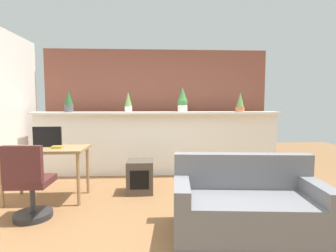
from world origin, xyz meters
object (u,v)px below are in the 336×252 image
potted_plant_3 (240,103)px  book_on_desk (57,147)px  potted_plant_1 (128,102)px  couch (247,206)px  office_chair (30,188)px  side_cube_shelf (140,176)px  potted_plant_2 (182,101)px  tv_monitor (47,137)px  desk (47,154)px  potted_plant_0 (69,102)px

potted_plant_3 → book_on_desk: (-2.99, -1.26, -0.62)m
potted_plant_1 → couch: 2.98m
office_chair → side_cube_shelf: office_chair is taller
potted_plant_2 → potted_plant_3: 1.10m
office_chair → potted_plant_2: bearing=44.2°
tv_monitor → side_cube_shelf: bearing=7.0°
potted_plant_3 → desk: bearing=-159.3°
book_on_desk → couch: (2.34, -1.02, -0.49)m
potted_plant_3 → book_on_desk: 3.31m
potted_plant_0 → book_on_desk: bearing=-79.6°
potted_plant_1 → tv_monitor: potted_plant_1 is taller
potted_plant_0 → couch: size_ratio=0.24×
tv_monitor → desk: bearing=-77.9°
tv_monitor → side_cube_shelf: size_ratio=0.79×
potted_plant_0 → side_cube_shelf: (1.37, -1.00, -1.16)m
office_chair → potted_plant_3: bearing=31.1°
potted_plant_0 → potted_plant_3: size_ratio=1.05×
potted_plant_2 → couch: potted_plant_2 is taller
potted_plant_1 → book_on_desk: size_ratio=2.67×
potted_plant_3 → side_cube_shelf: size_ratio=0.74×
potted_plant_3 → desk: 3.46m
potted_plant_0 → potted_plant_3: bearing=-0.9°
book_on_desk → potted_plant_2: bearing=35.0°
potted_plant_0 → book_on_desk: size_ratio=2.76×
tv_monitor → potted_plant_0: bearing=92.6°
book_on_desk → potted_plant_3: bearing=22.8°
potted_plant_3 → side_cube_shelf: potted_plant_3 is taller
potted_plant_0 → potted_plant_2: size_ratio=0.83×
tv_monitor → couch: (2.53, -1.16, -0.61)m
potted_plant_3 → tv_monitor: size_ratio=0.93×
potted_plant_3 → couch: (-0.65, -2.28, -1.11)m
desk → side_cube_shelf: size_ratio=2.20×
potted_plant_0 → potted_plant_1: size_ratio=1.03×
desk → potted_plant_2: bearing=31.6°
desk → office_chair: size_ratio=1.21×
potted_plant_2 → desk: 2.54m
tv_monitor → side_cube_shelf: (1.32, 0.16, -0.65)m
potted_plant_2 → couch: bearing=-79.2°
potted_plant_3 → desk: potted_plant_3 is taller
potted_plant_3 → office_chair: size_ratio=0.40×
potted_plant_1 → couch: bearing=-57.6°
office_chair → couch: size_ratio=0.56×
desk → tv_monitor: size_ratio=2.77×
tv_monitor → book_on_desk: bearing=-36.6°
potted_plant_3 → book_on_desk: potted_plant_3 is taller
potted_plant_0 → office_chair: bearing=-86.1°
potted_plant_0 → tv_monitor: 1.28m
potted_plant_2 → tv_monitor: size_ratio=1.18×
potted_plant_0 → desk: size_ratio=0.35×
side_cube_shelf → book_on_desk: book_on_desk is taller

